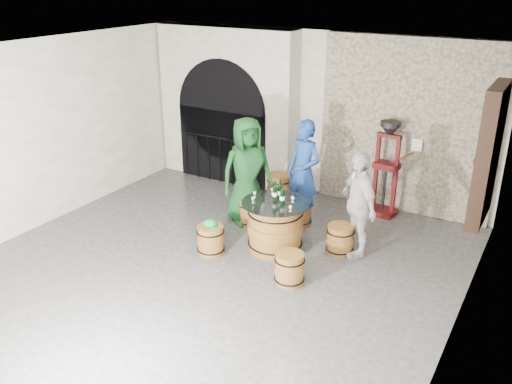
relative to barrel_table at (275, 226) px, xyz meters
The scene contains 30 objects.
ground 1.52m from the barrel_table, 111.93° to the right, with size 8.00×8.00×0.00m, color #323234.
wall_back 2.95m from the barrel_table, 101.62° to the left, with size 8.00×8.00×0.00m, color silver.
wall_left 4.43m from the barrel_table, 161.51° to the right, with size 8.00×8.00×0.00m, color silver.
wall_right 3.46m from the barrel_table, 24.58° to the right, with size 8.00×8.00×0.00m, color silver.
ceiling 3.14m from the barrel_table, 111.93° to the right, with size 8.00×8.00×0.00m, color beige.
stone_facing_panel 3.11m from the barrel_table, 64.12° to the left, with size 3.20×0.12×3.18m, color #9F947E.
arched_opening 3.61m from the barrel_table, 135.70° to the left, with size 3.10×0.60×3.19m.
shuttered_window 3.33m from the barrel_table, 20.28° to the left, with size 0.23×1.10×2.00m.
barrel_table is the anchor object (origin of this frame).
barrel_stool_left 1.06m from the barrel_table, 143.55° to the left, with size 0.45×0.45×0.48m.
barrel_stool_far 1.06m from the barrel_table, 94.89° to the left, with size 0.45×0.45×0.48m.
barrel_stool_right 1.06m from the barrel_table, 24.12° to the left, with size 0.45×0.45×0.48m.
barrel_stool_near_right 1.06m from the barrel_table, 50.00° to the right, with size 0.45×0.45×0.48m.
barrel_stool_near_left 1.06m from the barrel_table, 143.07° to the right, with size 0.45×0.45×0.48m.
green_cap 1.04m from the barrel_table, 142.91° to the right, with size 0.25×0.21×0.12m.
person_green 1.30m from the barrel_table, 143.55° to the left, with size 0.94×0.61×1.92m, color #113D19.
person_blue 1.34m from the barrel_table, 94.89° to the left, with size 0.68×0.45×1.87m, color navy.
person_white 1.35m from the barrel_table, 24.12° to the left, with size 1.00×0.42×1.71m, color beige.
wine_bottle_left 0.56m from the barrel_table, 127.91° to the left, with size 0.08×0.08×0.32m.
wine_bottle_center 0.56m from the barrel_table, ahead, with size 0.08×0.08×0.32m.
wine_bottle_right 0.58m from the barrel_table, 95.56° to the left, with size 0.08×0.08×0.32m.
tasting_glass_a 0.59m from the barrel_table, 146.47° to the right, with size 0.05×0.05×0.10m, color #A1691F, non-canonical shape.
tasting_glass_b 0.54m from the barrel_table, 30.93° to the left, with size 0.05×0.05×0.10m, color #A1691F, non-canonical shape.
tasting_glass_c 0.59m from the barrel_table, 127.01° to the left, with size 0.05×0.05×0.10m, color #A1691F, non-canonical shape.
tasting_glass_d 0.54m from the barrel_table, 33.63° to the left, with size 0.05×0.05×0.10m, color #A1691F, non-canonical shape.
tasting_glass_e 0.62m from the barrel_table, 28.41° to the right, with size 0.05×0.05×0.10m, color #A1691F, non-canonical shape.
tasting_glass_f 0.61m from the barrel_table, behind, with size 0.05×0.05×0.10m, color #A1691F, non-canonical shape.
side_barrel 1.81m from the barrel_table, 116.12° to the left, with size 0.47×0.47×0.63m.
corking_press 2.54m from the barrel_table, 64.30° to the left, with size 0.74×0.44×1.77m.
control_box 3.07m from the barrel_table, 59.02° to the left, with size 0.18×0.10×0.22m, color silver.
Camera 1 is at (4.22, -5.55, 4.23)m, focal length 38.00 mm.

